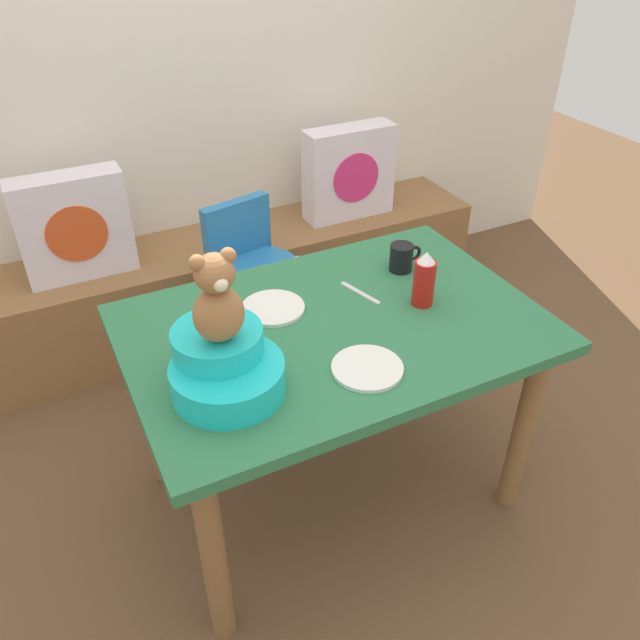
{
  "coord_description": "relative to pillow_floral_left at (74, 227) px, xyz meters",
  "views": [
    {
      "loc": [
        -0.75,
        -1.39,
        1.86
      ],
      "look_at": [
        0.0,
        0.1,
        0.69
      ],
      "focal_mm": 35.82,
      "sensor_mm": 36.0,
      "label": 1
    }
  ],
  "objects": [
    {
      "name": "ground_plane",
      "position": [
        0.59,
        -1.15,
        -0.68
      ],
      "size": [
        8.0,
        8.0,
        0.0
      ],
      "primitive_type": "plane",
      "color": "brown"
    },
    {
      "name": "back_wall",
      "position": [
        0.59,
        0.29,
        0.62
      ],
      "size": [
        4.4,
        0.1,
        2.6
      ],
      "primitive_type": "cube",
      "color": "silver",
      "rests_on": "ground_plane"
    },
    {
      "name": "window_bench",
      "position": [
        0.59,
        0.02,
        -0.45
      ],
      "size": [
        2.6,
        0.44,
        0.46
      ],
      "primitive_type": "cube",
      "color": "olive",
      "rests_on": "ground_plane"
    },
    {
      "name": "pillow_floral_left",
      "position": [
        0.0,
        0.0,
        0.0
      ],
      "size": [
        0.44,
        0.15,
        0.44
      ],
      "color": "silver",
      "rests_on": "window_bench"
    },
    {
      "name": "pillow_floral_right",
      "position": [
        1.28,
        0.0,
        0.0
      ],
      "size": [
        0.44,
        0.15,
        0.44
      ],
      "color": "silver",
      "rests_on": "window_bench"
    },
    {
      "name": "dining_table",
      "position": [
        0.59,
        -1.15,
        -0.05
      ],
      "size": [
        1.26,
        0.85,
        0.74
      ],
      "color": "#2D7247",
      "rests_on": "ground_plane"
    },
    {
      "name": "highchair",
      "position": [
        0.62,
        -0.42,
        -0.16
      ],
      "size": [
        0.39,
        0.5,
        0.79
      ],
      "color": "#2672B2",
      "rests_on": "ground_plane"
    },
    {
      "name": "infant_seat_teal",
      "position": [
        0.2,
        -1.28,
        0.13
      ],
      "size": [
        0.3,
        0.33,
        0.16
      ],
      "color": "#1CC9CB",
      "rests_on": "dining_table"
    },
    {
      "name": "teddy_bear",
      "position": [
        0.2,
        -1.28,
        0.34
      ],
      "size": [
        0.13,
        0.12,
        0.25
      ],
      "color": "#A16A3E",
      "rests_on": "infant_seat_teal"
    },
    {
      "name": "ketchup_bottle",
      "position": [
        0.89,
        -1.18,
        0.15
      ],
      "size": [
        0.07,
        0.07,
        0.18
      ],
      "color": "red",
      "rests_on": "dining_table"
    },
    {
      "name": "coffee_mug",
      "position": [
        0.95,
        -0.97,
        0.11
      ],
      "size": [
        0.12,
        0.08,
        0.09
      ],
      "color": "black",
      "rests_on": "dining_table"
    },
    {
      "name": "dinner_plate_near",
      "position": [
        0.46,
        -1.0,
        0.07
      ],
      "size": [
        0.2,
        0.2,
        0.01
      ],
      "primitive_type": "cylinder",
      "color": "white",
      "rests_on": "dining_table"
    },
    {
      "name": "dinner_plate_far",
      "position": [
        0.57,
        -1.39,
        0.07
      ],
      "size": [
        0.2,
        0.2,
        0.01
      ],
      "primitive_type": "cylinder",
      "color": "white",
      "rests_on": "dining_table"
    },
    {
      "name": "table_fork",
      "position": [
        0.75,
        -1.04,
        0.06
      ],
      "size": [
        0.06,
        0.17,
        0.01
      ],
      "primitive_type": "cube",
      "rotation": [
        0.0,
        0.0,
        0.28
      ],
      "color": "silver",
      "rests_on": "dining_table"
    }
  ]
}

